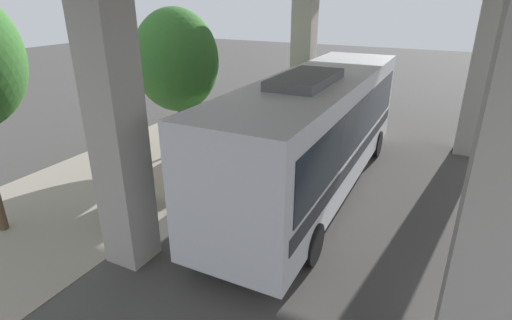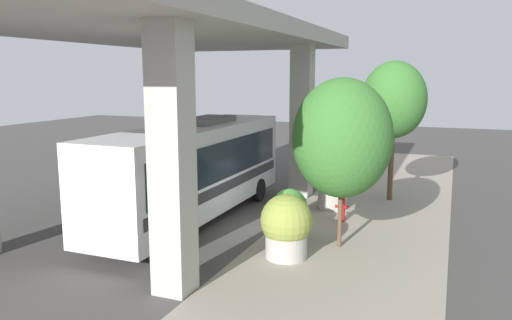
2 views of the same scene
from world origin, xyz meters
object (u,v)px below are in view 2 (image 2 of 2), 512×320
object	(u,v)px
fire_hydrant	(342,208)
planter_front	(333,187)
bus	(194,166)
planter_back	(286,226)
street_tree_near	(394,100)
street_tree_far	(342,138)
planter_middle	(289,212)

from	to	relation	value
fire_hydrant	planter_front	distance (m)	1.87
bus	planter_back	size ratio (longest dim) A/B	5.60
street_tree_near	street_tree_far	bearing A→B (deg)	83.95
fire_hydrant	street_tree_near	distance (m)	5.78
planter_middle	street_tree_near	xyz separation A→B (m)	(-2.56, -6.55, 3.56)
planter_front	street_tree_near	xyz separation A→B (m)	(-2.03, -2.44, 3.49)
planter_front	street_tree_far	bearing A→B (deg)	106.01
planter_front	planter_back	world-z (taller)	planter_back
fire_hydrant	planter_front	world-z (taller)	planter_front
bus	street_tree_far	bearing A→B (deg)	170.10
fire_hydrant	street_tree_near	world-z (taller)	street_tree_near
fire_hydrant	planter_back	world-z (taller)	planter_back
fire_hydrant	street_tree_near	xyz separation A→B (m)	(-1.27, -4.10, 3.88)
street_tree_near	bus	bearing A→B (deg)	42.03
planter_back	street_tree_far	distance (m)	3.26
fire_hydrant	planter_front	bearing A→B (deg)	-65.58
planter_front	planter_back	bearing A→B (deg)	90.04
street_tree_near	planter_front	bearing A→B (deg)	50.22
bus	planter_middle	world-z (taller)	bus
planter_front	planter_back	xyz separation A→B (m)	(-0.00, 6.07, 0.06)
planter_back	bus	bearing A→B (deg)	-29.62
bus	street_tree_far	xyz separation A→B (m)	(-5.83, 1.02, 1.47)
fire_hydrant	street_tree_far	size ratio (longest dim) A/B	0.20
planter_back	street_tree_far	xyz separation A→B (m)	(-1.29, -1.57, 2.55)
planter_front	street_tree_near	distance (m)	4.71
street_tree_near	planter_back	bearing A→B (deg)	76.62
planter_front	street_tree_near	world-z (taller)	street_tree_near
bus	street_tree_far	size ratio (longest dim) A/B	2.04
planter_back	street_tree_far	world-z (taller)	street_tree_far
fire_hydrant	planter_back	size ratio (longest dim) A/B	0.55
street_tree_far	planter_front	bearing A→B (deg)	-73.99
fire_hydrant	street_tree_far	xyz separation A→B (m)	(-0.54, 2.84, 3.01)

